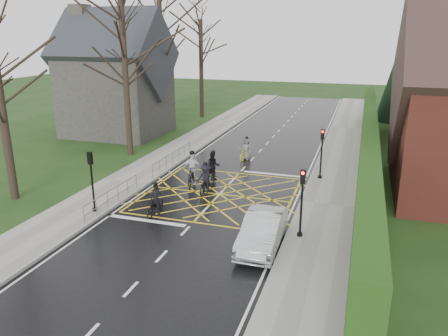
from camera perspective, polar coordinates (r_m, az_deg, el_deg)
The scene contains 22 objects.
ground at distance 24.56m, azimuth -0.58°, elevation -3.45°, with size 120.00×120.00×0.00m, color black.
road at distance 24.56m, azimuth -0.58°, elevation -3.44°, with size 9.00×80.00×0.01m, color black.
sidewalk_right at distance 23.47m, azimuth 13.52°, elevation -4.76°, with size 3.00×80.00×0.15m, color gray.
sidewalk_left at distance 26.92m, azimuth -12.80°, elevation -1.84°, with size 3.00×80.00×0.15m, color gray.
stone_wall at distance 29.03m, azimuth 17.99°, elevation -0.30°, with size 0.50×38.00×0.70m, color slate.
hedge at distance 28.57m, azimuth 18.31°, elevation 3.05°, with size 0.90×38.00×2.80m, color black.
conifer at distance 48.07m, azimuth 22.37°, elevation 11.58°, with size 4.60×4.60×10.00m.
church at distance 39.86m, azimuth -14.03°, elevation 11.34°, with size 8.80×7.80×11.00m.
tree_near at distance 32.21m, azimuth -13.01°, elevation 15.45°, with size 9.24×9.24×11.44m.
tree_mid at distance 39.74m, azimuth -8.32°, elevation 17.00°, with size 10.08×10.08×12.48m.
tree_far at distance 46.85m, azimuth -3.04°, elevation 15.39°, with size 8.40×8.40×10.40m.
railing_south at distance 23.21m, azimuth -14.35°, elevation -3.21°, with size 0.05×5.04×1.03m.
railing_north at distance 29.49m, azimuth -6.73°, elevation 1.59°, with size 0.05×6.04×1.03m.
traffic_light_ne at distance 27.01m, azimuth 12.60°, elevation 1.76°, with size 0.24×0.31×3.21m.
traffic_light_se at distance 19.06m, azimuth 10.08°, elevation -4.63°, with size 0.24×0.31×3.21m.
traffic_light_sw at distance 22.39m, azimuth -16.82°, elevation -1.79°, with size 0.24×0.31×3.21m.
cyclist_rear at distance 22.02m, azimuth -8.92°, elevation -4.64°, with size 0.62×1.75×1.70m.
cyclist_back at distance 26.71m, azimuth -1.46°, elevation -0.11°, with size 1.27×1.94×1.89m.
cyclist_mid at distance 24.61m, azimuth -2.46°, elevation -1.78°, with size 1.12×1.91×1.82m.
cyclist_front at distance 25.96m, azimuth -4.20°, elevation -0.54°, with size 1.19×2.17×2.10m.
cyclist_lead at distance 31.13m, azimuth 2.93°, elevation 2.15°, with size 0.98×1.83×1.69m.
car at distance 18.61m, azimuth 5.07°, elevation -8.15°, with size 1.52×4.35×1.43m, color silver.
Camera 1 is at (7.25, -21.80, 8.67)m, focal length 35.00 mm.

